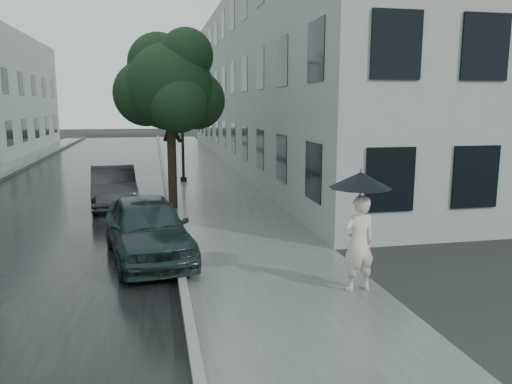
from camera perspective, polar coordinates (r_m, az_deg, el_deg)
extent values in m
plane|color=black|center=(9.80, 0.90, -9.75)|extent=(120.00, 120.00, 0.00)
cube|color=slate|center=(21.38, -5.42, 1.10)|extent=(3.50, 60.00, 0.01)
cube|color=slate|center=(21.26, -10.32, 1.12)|extent=(0.15, 60.00, 0.15)
cube|color=black|center=(21.48, -19.68, 0.59)|extent=(6.85, 60.00, 0.00)
cube|color=#909D99|center=(29.50, 3.21, 12.35)|extent=(7.00, 36.00, 9.00)
cube|color=black|center=(28.81, -3.65, 12.40)|extent=(0.08, 32.40, 7.20)
cube|color=black|center=(39.88, -24.04, 10.20)|extent=(0.08, 16.20, 6.40)
imported|color=beige|center=(9.07, 11.65, -5.78)|extent=(0.70, 0.52, 1.74)
cylinder|color=black|center=(8.95, 11.73, -2.27)|extent=(0.02, 0.02, 0.87)
cone|color=black|center=(8.85, 11.86, 1.36)|extent=(1.24, 1.24, 0.28)
cylinder|color=black|center=(8.83, 11.90, 2.39)|extent=(0.02, 0.02, 0.08)
cylinder|color=black|center=(9.06, 11.62, -5.14)|extent=(0.03, 0.03, 0.06)
cylinder|color=#332619|center=(16.08, -9.56, 3.08)|extent=(0.28, 0.28, 2.81)
sphere|color=#1B3D1F|center=(15.97, -9.82, 11.79)|extent=(2.69, 2.69, 2.69)
sphere|color=#1B3D1F|center=(16.33, -6.84, 10.36)|extent=(1.86, 1.86, 1.86)
sphere|color=#1B3D1F|center=(16.38, -12.44, 10.95)|extent=(2.07, 2.07, 2.07)
sphere|color=#1B3D1F|center=(15.25, -8.90, 9.93)|extent=(1.75, 1.75, 1.75)
sphere|color=#1B3D1F|center=(16.62, -11.07, 14.18)|extent=(1.96, 1.96, 1.96)
sphere|color=#1B3D1F|center=(15.86, -7.99, 15.21)|extent=(1.67, 1.67, 1.67)
cylinder|color=black|center=(21.54, -8.44, 7.89)|extent=(0.12, 0.12, 5.08)
cylinder|color=black|center=(21.77, -8.27, 1.46)|extent=(0.28, 0.28, 0.20)
cylinder|color=black|center=(21.55, -9.28, 14.64)|extent=(0.51, 0.17, 0.08)
sphere|color=silver|center=(21.48, -10.09, 14.49)|extent=(0.32, 0.32, 0.32)
imported|color=#192B2C|center=(11.05, -12.31, -3.99)|extent=(2.23, 4.19, 1.36)
imported|color=black|center=(17.02, -15.98, 0.66)|extent=(1.74, 4.05, 1.30)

